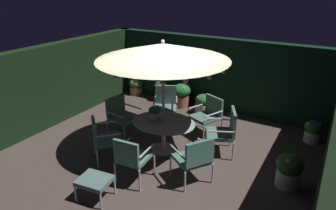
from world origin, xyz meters
TOP-DOWN VIEW (x-y plane):
  - ground_plane at (0.00, 0.00)m, footprint 6.89×6.40m
  - hedge_backdrop_rear at (0.00, 3.05)m, footprint 6.89×0.30m
  - hedge_backdrop_left at (-3.29, 0.00)m, footprint 0.30×6.40m
  - hedge_backdrop_right at (3.29, 0.00)m, footprint 0.30×6.40m
  - patio_dining_table at (-0.02, 0.12)m, footprint 1.43×1.19m
  - patio_umbrella at (-0.02, 0.12)m, footprint 2.72×2.72m
  - centerpiece_planter at (-0.22, 0.07)m, footprint 0.26×0.26m
  - patio_chair_north at (-1.34, 0.28)m, footprint 0.70×0.72m
  - patio_chair_northeast at (-0.90, -0.87)m, footprint 0.82×0.82m
  - patio_chair_east at (0.10, -1.20)m, footprint 0.61×0.64m
  - patio_chair_southeast at (1.09, -0.61)m, footprint 0.84×0.85m
  - patio_chair_south at (1.19, 0.69)m, footprint 0.80×0.82m
  - patio_chair_southwest at (0.52, 1.33)m, footprint 0.81×0.82m
  - patio_chair_west at (-0.66, 1.29)m, footprint 0.81×0.83m
  - ottoman_footrest at (-0.19, -1.89)m, footprint 0.61×0.54m
  - potted_plant_right_near at (2.82, 2.22)m, footprint 0.41×0.41m
  - potted_plant_left_near at (-2.69, 2.75)m, footprint 0.44×0.44m
  - potted_plant_front_corner at (-0.88, 2.58)m, footprint 0.56×0.56m
  - potted_plant_back_center at (-1.67, 2.73)m, footprint 0.47×0.47m
  - potted_plant_back_right at (2.64, 0.17)m, footprint 0.49×0.49m
  - potted_plant_right_far at (-0.11, 2.45)m, footprint 0.45×0.45m

SIDE VIEW (x-z plane):
  - ground_plane at x=0.00m, z-range -0.02..0.00m
  - potted_plant_left_near at x=-2.69m, z-range 0.01..0.55m
  - potted_plant_right_far at x=-0.11m, z-range 0.00..0.57m
  - potted_plant_right_near at x=2.82m, z-range 0.02..0.55m
  - potted_plant_back_center at x=-1.67m, z-range 0.01..0.67m
  - potted_plant_back_right at x=2.64m, z-range 0.02..0.67m
  - ottoman_footrest at x=-0.19m, z-range 0.15..0.55m
  - potted_plant_front_corner at x=-0.88m, z-range 0.03..0.73m
  - patio_chair_north at x=-1.34m, z-range 0.07..1.01m
  - patio_chair_southeast at x=1.09m, z-range 0.07..1.03m
  - patio_chair_northeast at x=-0.90m, z-range 0.09..1.03m
  - patio_chair_southwest at x=0.52m, z-range 0.08..1.03m
  - patio_dining_table at x=-0.02m, z-range 0.21..0.91m
  - patio_chair_east at x=0.10m, z-range 0.09..1.05m
  - patio_chair_south at x=1.19m, z-range 0.06..1.09m
  - patio_chair_west at x=-0.66m, z-range 0.08..1.10m
  - centerpiece_planter at x=-0.22m, z-range 0.73..1.09m
  - hedge_backdrop_rear at x=0.00m, z-range 0.00..2.09m
  - hedge_backdrop_left at x=-3.29m, z-range 0.00..2.09m
  - hedge_backdrop_right at x=3.29m, z-range 0.00..2.09m
  - patio_umbrella at x=-0.02m, z-range 1.00..3.49m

